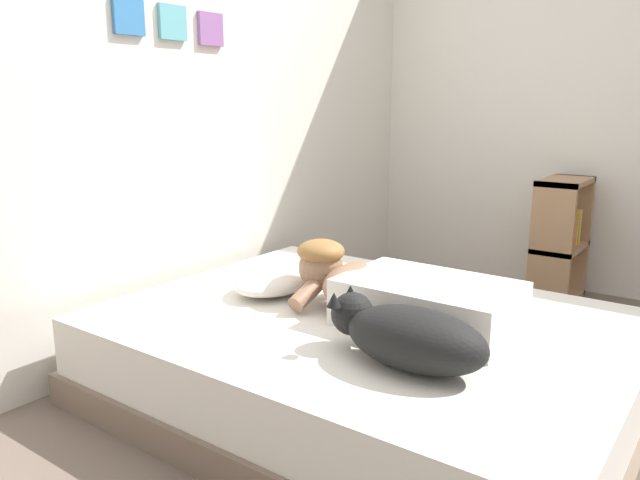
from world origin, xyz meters
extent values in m
plane|color=#66564C|center=(0.00, 0.00, 0.00)|extent=(12.26, 12.26, 0.00)
cube|color=silver|center=(0.00, 1.38, 1.25)|extent=(4.13, 0.10, 2.50)
cube|color=#3372B2|center=(-0.24, 1.31, 1.55)|extent=(0.16, 0.02, 0.16)
cube|color=#59A5B2|center=(0.00, 1.31, 1.55)|extent=(0.16, 0.02, 0.16)
cube|color=#8C5999|center=(0.24, 1.31, 1.54)|extent=(0.16, 0.02, 0.16)
cube|color=silver|center=(2.11, 0.16, 1.25)|extent=(0.10, 5.65, 2.50)
cube|color=#726051|center=(-0.03, 0.22, 0.07)|extent=(1.56, 2.04, 0.13)
cube|color=silver|center=(-0.03, 0.22, 0.25)|extent=(1.51, 1.98, 0.24)
ellipsoid|color=white|center=(0.04, 0.72, 0.42)|extent=(0.52, 0.32, 0.11)
cube|color=silver|center=(0.01, -0.02, 0.46)|extent=(0.42, 0.64, 0.18)
ellipsoid|color=#8C664C|center=(0.01, 0.32, 0.48)|extent=(0.32, 0.20, 0.16)
sphere|color=#8C664C|center=(0.01, 0.48, 0.52)|extent=(0.19, 0.19, 0.19)
ellipsoid|color=olive|center=(0.01, 0.48, 0.59)|extent=(0.20, 0.20, 0.10)
cylinder|color=#8C664C|center=(-0.09, 0.46, 0.45)|extent=(0.23, 0.07, 0.14)
cylinder|color=#8C664C|center=(0.11, 0.46, 0.45)|extent=(0.23, 0.07, 0.14)
ellipsoid|color=black|center=(-0.35, -0.16, 0.47)|extent=(0.26, 0.48, 0.20)
sphere|color=black|center=(-0.32, 0.10, 0.49)|extent=(0.15, 0.15, 0.15)
cone|color=black|center=(-0.40, 0.12, 0.56)|extent=(0.05, 0.05, 0.05)
cone|color=black|center=(-0.30, 0.12, 0.56)|extent=(0.05, 0.05, 0.05)
cylinder|color=teal|center=(0.13, 0.73, 0.40)|extent=(0.09, 0.09, 0.07)
torus|color=teal|center=(0.19, 0.73, 0.40)|extent=(0.05, 0.01, 0.05)
cube|color=black|center=(-0.08, 0.21, 0.37)|extent=(0.07, 0.14, 0.01)
cube|color=#997251|center=(1.55, -0.04, 0.38)|extent=(0.03, 0.24, 0.75)
cube|color=#997251|center=(1.97, -0.04, 0.38)|extent=(0.03, 0.24, 0.75)
cube|color=#997251|center=(1.76, -0.04, 0.01)|extent=(0.45, 0.24, 0.03)
cube|color=#997251|center=(1.76, -0.04, 0.34)|extent=(0.45, 0.24, 0.03)
cube|color=#997251|center=(1.76, -0.04, 0.73)|extent=(0.45, 0.24, 0.03)
cube|color=#3F8C59|center=(1.59, -0.04, 0.45)|extent=(0.04, 0.15, 0.19)
cube|color=gold|center=(1.63, -0.04, 0.45)|extent=(0.03, 0.16, 0.20)
cube|color=#3F8C59|center=(1.67, -0.04, 0.42)|extent=(0.02, 0.16, 0.14)
cube|color=#B23833|center=(1.70, -0.04, 0.44)|extent=(0.02, 0.16, 0.17)
cube|color=#BF723F|center=(1.74, -0.04, 0.43)|extent=(0.04, 0.17, 0.16)
cube|color=gold|center=(1.78, -0.04, 0.43)|extent=(0.02, 0.18, 0.16)
cube|color=gold|center=(1.81, -0.04, 0.44)|extent=(0.03, 0.19, 0.18)
cube|color=gold|center=(1.85, -0.04, 0.46)|extent=(0.03, 0.18, 0.21)
camera|label=1|loc=(-2.00, -0.98, 1.21)|focal=34.44mm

